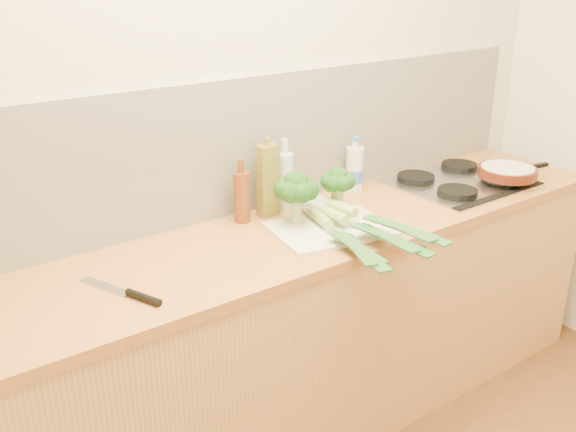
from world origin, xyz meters
name	(u,v)px	position (x,y,z in m)	size (l,w,h in m)	color
room_shell	(232,149)	(0.00, 1.49, 1.17)	(3.50, 3.50, 3.50)	beige
counter	(276,341)	(0.00, 1.20, 0.45)	(3.20, 0.62, 0.90)	tan
gas_hob	(459,181)	(1.02, 1.20, 0.91)	(0.58, 0.50, 0.04)	silver
chopping_board	(331,229)	(0.20, 1.13, 0.91)	(0.43, 0.32, 0.01)	silver
broccoli_left	(296,189)	(0.13, 1.24, 1.05)	(0.17, 0.17, 0.21)	#92A862
broccoli_right	(338,182)	(0.31, 1.21, 1.05)	(0.14, 0.14, 0.20)	#92A862
leek_front	(329,225)	(0.18, 1.10, 0.94)	(0.22, 0.67, 0.04)	white
leek_mid	(349,221)	(0.23, 1.06, 0.95)	(0.11, 0.64, 0.04)	white
leek_back	(358,213)	(0.28, 1.06, 0.97)	(0.15, 0.65, 0.04)	white
chefs_knife	(134,295)	(-0.61, 1.08, 0.91)	(0.15, 0.32, 0.02)	silver
skillet	(508,172)	(1.19, 1.06, 0.96)	(0.38, 0.26, 0.05)	#4E1A0D
oil_tin	(268,180)	(0.10, 1.39, 1.05)	(0.08, 0.05, 0.32)	olive
glass_bottle	(285,180)	(0.20, 1.41, 1.02)	(0.07, 0.07, 0.30)	silver
amber_bottle	(242,196)	(-0.02, 1.40, 1.01)	(0.06, 0.06, 0.25)	brown
water_bottle	(355,170)	(0.57, 1.41, 0.99)	(0.08, 0.08, 0.23)	silver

